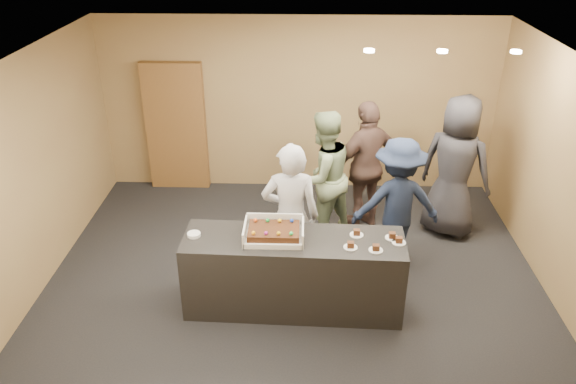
{
  "coord_description": "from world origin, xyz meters",
  "views": [
    {
      "loc": [
        0.11,
        -5.71,
        4.14
      ],
      "look_at": [
        -0.08,
        0.0,
        1.16
      ],
      "focal_mm": 35.0,
      "sensor_mm": 36.0,
      "label": 1
    }
  ],
  "objects_px": {
    "serving_counter": "(293,273)",
    "sheet_cake": "(274,231)",
    "cake_box": "(274,234)",
    "person_server_grey": "(291,217)",
    "person_sage_man": "(322,177)",
    "plate_stack": "(194,234)",
    "person_dark_suit": "(455,167)",
    "person_navy_man": "(397,203)",
    "person_brown_extra": "(367,166)",
    "storage_cabinet": "(176,127)"
  },
  "relations": [
    {
      "from": "person_sage_man",
      "to": "person_brown_extra",
      "type": "relative_size",
      "value": 0.98
    },
    {
      "from": "sheet_cake",
      "to": "plate_stack",
      "type": "bearing_deg",
      "value": 178.15
    },
    {
      "from": "cake_box",
      "to": "person_dark_suit",
      "type": "xyz_separation_m",
      "value": [
        2.33,
        1.7,
        0.04
      ]
    },
    {
      "from": "cake_box",
      "to": "person_sage_man",
      "type": "bearing_deg",
      "value": 69.69
    },
    {
      "from": "person_navy_man",
      "to": "person_dark_suit",
      "type": "height_order",
      "value": "person_dark_suit"
    },
    {
      "from": "person_server_grey",
      "to": "cake_box",
      "type": "bearing_deg",
      "value": 67.56
    },
    {
      "from": "plate_stack",
      "to": "person_dark_suit",
      "type": "xyz_separation_m",
      "value": [
        3.2,
        1.69,
        0.07
      ]
    },
    {
      "from": "person_brown_extra",
      "to": "person_dark_suit",
      "type": "distance_m",
      "value": 1.17
    },
    {
      "from": "serving_counter",
      "to": "person_sage_man",
      "type": "xyz_separation_m",
      "value": [
        0.35,
        1.53,
        0.46
      ]
    },
    {
      "from": "plate_stack",
      "to": "person_server_grey",
      "type": "relative_size",
      "value": 0.08
    },
    {
      "from": "person_dark_suit",
      "to": "sheet_cake",
      "type": "bearing_deg",
      "value": 69.68
    },
    {
      "from": "cake_box",
      "to": "person_server_grey",
      "type": "height_order",
      "value": "person_server_grey"
    },
    {
      "from": "sheet_cake",
      "to": "person_dark_suit",
      "type": "height_order",
      "value": "person_dark_suit"
    },
    {
      "from": "serving_counter",
      "to": "sheet_cake",
      "type": "bearing_deg",
      "value": -178.08
    },
    {
      "from": "sheet_cake",
      "to": "plate_stack",
      "type": "xyz_separation_m",
      "value": [
        -0.87,
        0.03,
        -0.08
      ]
    },
    {
      "from": "cake_box",
      "to": "person_dark_suit",
      "type": "distance_m",
      "value": 2.88
    },
    {
      "from": "cake_box",
      "to": "plate_stack",
      "type": "relative_size",
      "value": 4.46
    },
    {
      "from": "serving_counter",
      "to": "person_navy_man",
      "type": "bearing_deg",
      "value": 39.29
    },
    {
      "from": "sheet_cake",
      "to": "serving_counter",
      "type": "bearing_deg",
      "value": -0.0
    },
    {
      "from": "person_navy_man",
      "to": "serving_counter",
      "type": "bearing_deg",
      "value": 32.29
    },
    {
      "from": "storage_cabinet",
      "to": "serving_counter",
      "type": "bearing_deg",
      "value": -57.76
    },
    {
      "from": "plate_stack",
      "to": "person_sage_man",
      "type": "bearing_deg",
      "value": 46.4
    },
    {
      "from": "plate_stack",
      "to": "storage_cabinet",
      "type": "bearing_deg",
      "value": 105.25
    },
    {
      "from": "person_sage_man",
      "to": "plate_stack",
      "type": "bearing_deg",
      "value": 10.74
    },
    {
      "from": "plate_stack",
      "to": "person_server_grey",
      "type": "distance_m",
      "value": 1.12
    },
    {
      "from": "cake_box",
      "to": "person_dark_suit",
      "type": "relative_size",
      "value": 0.33
    },
    {
      "from": "person_navy_man",
      "to": "person_dark_suit",
      "type": "bearing_deg",
      "value": -143.53
    },
    {
      "from": "serving_counter",
      "to": "sheet_cake",
      "type": "distance_m",
      "value": 0.59
    },
    {
      "from": "person_dark_suit",
      "to": "person_brown_extra",
      "type": "bearing_deg",
      "value": 27.16
    },
    {
      "from": "sheet_cake",
      "to": "person_navy_man",
      "type": "height_order",
      "value": "person_navy_man"
    },
    {
      "from": "storage_cabinet",
      "to": "plate_stack",
      "type": "relative_size",
      "value": 14.1
    },
    {
      "from": "sheet_cake",
      "to": "person_sage_man",
      "type": "bearing_deg",
      "value": 69.97
    },
    {
      "from": "storage_cabinet",
      "to": "person_server_grey",
      "type": "relative_size",
      "value": 1.11
    },
    {
      "from": "cake_box",
      "to": "person_sage_man",
      "type": "xyz_separation_m",
      "value": [
        0.56,
        1.51,
        -0.04
      ]
    },
    {
      "from": "serving_counter",
      "to": "person_brown_extra",
      "type": "distance_m",
      "value": 2.13
    },
    {
      "from": "plate_stack",
      "to": "sheet_cake",
      "type": "bearing_deg",
      "value": -1.85
    },
    {
      "from": "cake_box",
      "to": "sheet_cake",
      "type": "relative_size",
      "value": 1.17
    },
    {
      "from": "person_server_grey",
      "to": "person_navy_man",
      "type": "xyz_separation_m",
      "value": [
        1.3,
        0.5,
        -0.07
      ]
    },
    {
      "from": "serving_counter",
      "to": "cake_box",
      "type": "xyz_separation_m",
      "value": [
        -0.21,
        0.02,
        0.49
      ]
    },
    {
      "from": "sheet_cake",
      "to": "person_dark_suit",
      "type": "relative_size",
      "value": 0.28
    },
    {
      "from": "plate_stack",
      "to": "person_brown_extra",
      "type": "relative_size",
      "value": 0.08
    },
    {
      "from": "person_sage_man",
      "to": "person_server_grey",
      "type": "bearing_deg",
      "value": 34.41
    },
    {
      "from": "serving_counter",
      "to": "sheet_cake",
      "type": "height_order",
      "value": "sheet_cake"
    },
    {
      "from": "serving_counter",
      "to": "person_dark_suit",
      "type": "xyz_separation_m",
      "value": [
        2.11,
        1.72,
        0.54
      ]
    },
    {
      "from": "person_server_grey",
      "to": "serving_counter",
      "type": "bearing_deg",
      "value": 94.66
    },
    {
      "from": "person_server_grey",
      "to": "person_brown_extra",
      "type": "relative_size",
      "value": 0.99
    },
    {
      "from": "person_navy_man",
      "to": "person_dark_suit",
      "type": "xyz_separation_m",
      "value": [
        0.87,
        0.77,
        0.14
      ]
    },
    {
      "from": "person_server_grey",
      "to": "person_navy_man",
      "type": "relative_size",
      "value": 1.08
    },
    {
      "from": "storage_cabinet",
      "to": "person_sage_man",
      "type": "relative_size",
      "value": 1.12
    },
    {
      "from": "sheet_cake",
      "to": "person_navy_man",
      "type": "distance_m",
      "value": 1.75
    }
  ]
}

